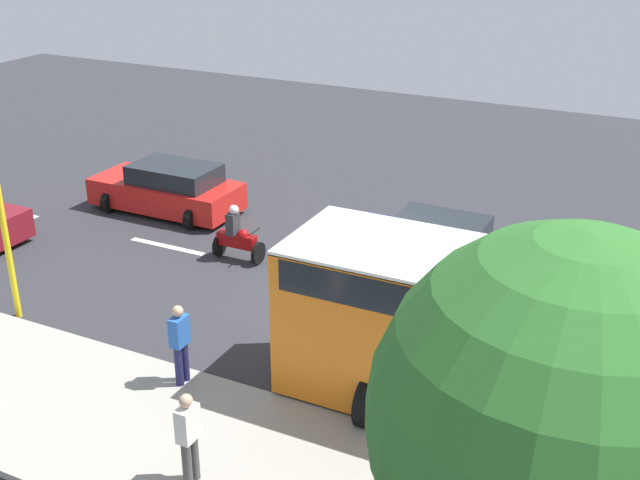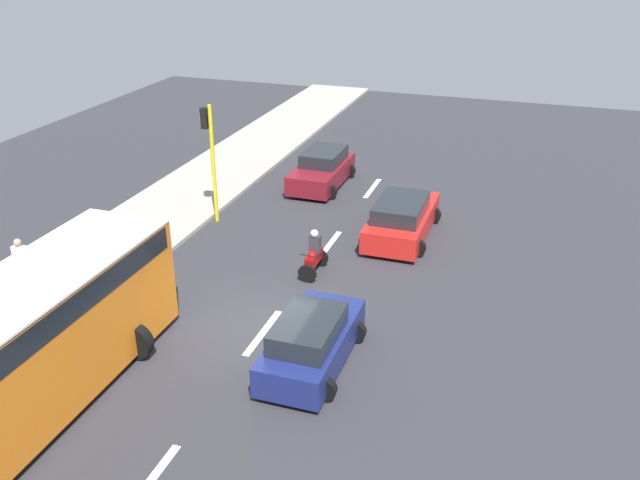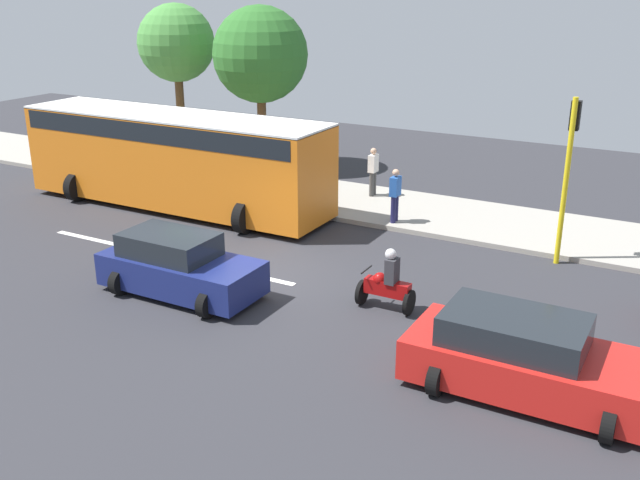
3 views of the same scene
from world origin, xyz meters
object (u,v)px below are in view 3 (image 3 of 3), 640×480
at_px(car_red, 527,359).
at_px(street_tree_center, 176,44).
at_px(city_bus, 174,154).
at_px(motorcycle, 387,284).
at_px(pedestrian_by_tree, 395,194).
at_px(traffic_light_corner, 569,157).
at_px(street_tree_south, 260,55).
at_px(car_dark_blue, 179,266).
at_px(pedestrian_near_signal, 373,170).

distance_m(car_red, street_tree_center, 22.00).
bearing_deg(city_bus, motorcycle, -112.67).
distance_m(pedestrian_by_tree, street_tree_center, 13.25).
bearing_deg(pedestrian_by_tree, traffic_light_corner, -96.89).
bearing_deg(city_bus, traffic_light_corner, -85.12).
height_order(motorcycle, traffic_light_corner, traffic_light_corner).
relative_size(pedestrian_by_tree, street_tree_south, 0.26).
bearing_deg(car_red, street_tree_south, 48.78).
bearing_deg(traffic_light_corner, city_bus, 94.88).
xyz_separation_m(city_bus, street_tree_south, (5.91, 0.40, 2.67)).
bearing_deg(car_dark_blue, street_tree_center, 38.77).
distance_m(street_tree_center, street_tree_south, 4.29).
height_order(car_dark_blue, city_bus, city_bus).
relative_size(traffic_light_corner, street_tree_center, 0.70).
distance_m(car_dark_blue, street_tree_center, 15.49).
xyz_separation_m(pedestrian_by_tree, street_tree_south, (4.24, 7.66, 3.45)).
xyz_separation_m(car_dark_blue, pedestrian_near_signal, (9.58, -0.74, 0.35)).
height_order(car_red, car_dark_blue, same).
distance_m(car_red, pedestrian_near_signal, 12.71).
bearing_deg(car_red, city_bus, 65.50).
distance_m(pedestrian_near_signal, street_tree_south, 7.04).
height_order(car_dark_blue, pedestrian_by_tree, pedestrian_by_tree).
distance_m(city_bus, pedestrian_near_signal, 6.79).
bearing_deg(street_tree_center, street_tree_south, -92.33).
relative_size(motorcycle, pedestrian_near_signal, 0.91).
xyz_separation_m(pedestrian_near_signal, street_tree_south, (1.91, 5.83, 3.45)).
relative_size(pedestrian_near_signal, pedestrian_by_tree, 1.00).
height_order(pedestrian_by_tree, traffic_light_corner, traffic_light_corner).
bearing_deg(street_tree_center, car_red, -124.07).
bearing_deg(street_tree_south, city_bus, -176.15).
bearing_deg(traffic_light_corner, pedestrian_by_tree, 83.11).
distance_m(car_dark_blue, motorcycle, 5.08).
height_order(traffic_light_corner, street_tree_south, street_tree_south).
bearing_deg(pedestrian_by_tree, car_red, -142.22).
relative_size(pedestrian_by_tree, street_tree_center, 0.26).
height_order(pedestrian_by_tree, street_tree_center, street_tree_center).
bearing_deg(city_bus, car_red, -114.50).
bearing_deg(pedestrian_near_signal, car_red, -142.12).
distance_m(motorcycle, street_tree_center, 17.86).
bearing_deg(pedestrian_near_signal, traffic_light_corner, -112.97).
bearing_deg(car_dark_blue, street_tree_south, 23.86).
bearing_deg(pedestrian_by_tree, city_bus, 102.99).
relative_size(car_red, motorcycle, 3.00).
xyz_separation_m(pedestrian_near_signal, street_tree_center, (2.09, 10.11, 3.69)).
bearing_deg(car_red, car_dark_blue, 86.99).
relative_size(street_tree_center, street_tree_south, 1.00).
bearing_deg(traffic_light_corner, pedestrian_near_signal, 67.03).
distance_m(car_dark_blue, city_bus, 7.37).
distance_m(motorcycle, pedestrian_near_signal, 8.96).
height_order(pedestrian_near_signal, street_tree_south, street_tree_south).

